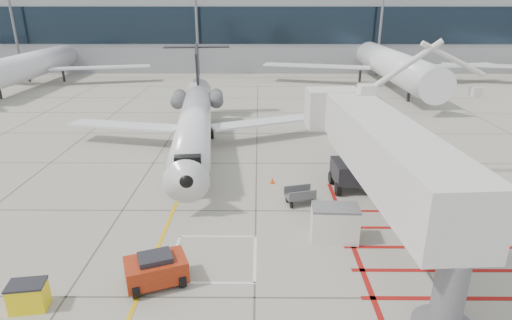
{
  "coord_description": "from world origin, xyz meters",
  "views": [
    {
      "loc": [
        0.16,
        -18.88,
        11.73
      ],
      "look_at": [
        0.0,
        6.0,
        2.5
      ],
      "focal_mm": 30.0,
      "sensor_mm": 36.0,
      "label": 1
    }
  ],
  "objects_px": {
    "pushback_tug": "(156,268)",
    "spill_bin": "(28,296)",
    "regional_jet": "(193,112)",
    "jet_bridge": "(390,167)"
  },
  "relations": [
    {
      "from": "pushback_tug",
      "to": "spill_bin",
      "type": "xyz_separation_m",
      "value": [
        -4.8,
        -1.68,
        -0.16
      ]
    },
    {
      "from": "pushback_tug",
      "to": "regional_jet",
      "type": "bearing_deg",
      "value": 70.32
    },
    {
      "from": "pushback_tug",
      "to": "jet_bridge",
      "type": "bearing_deg",
      "value": -1.95
    },
    {
      "from": "jet_bridge",
      "to": "spill_bin",
      "type": "bearing_deg",
      "value": -164.02
    },
    {
      "from": "regional_jet",
      "to": "pushback_tug",
      "type": "bearing_deg",
      "value": -93.75
    },
    {
      "from": "spill_bin",
      "to": "regional_jet",
      "type": "bearing_deg",
      "value": 68.18
    },
    {
      "from": "pushback_tug",
      "to": "spill_bin",
      "type": "relative_size",
      "value": 1.88
    },
    {
      "from": "jet_bridge",
      "to": "spill_bin",
      "type": "xyz_separation_m",
      "value": [
        -15.82,
        -5.67,
        -3.41
      ]
    },
    {
      "from": "regional_jet",
      "to": "spill_bin",
      "type": "height_order",
      "value": "regional_jet"
    },
    {
      "from": "jet_bridge",
      "to": "spill_bin",
      "type": "height_order",
      "value": "jet_bridge"
    }
  ]
}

